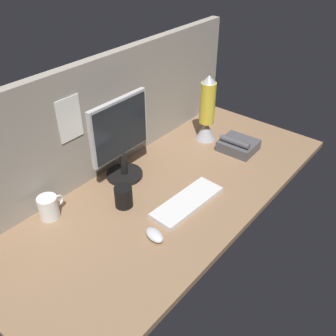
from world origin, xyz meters
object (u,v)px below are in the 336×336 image
Objects in this scene: desk_phone at (238,145)px; monitor at (121,137)px; mouse at (155,235)px; lava_lamp at (207,113)px; mug_ceramic_white at (49,207)px; mug_black_travel at (124,197)px; keyboard at (187,202)px.

monitor is at bearing 150.84° from desk_phone.
monitor reaches higher than mouse.
monitor is 67.61cm from desk_phone.
lava_lamp is 24.60cm from desk_phone.
monitor is at bearing -4.42° from mug_ceramic_white.
mug_ceramic_white is 104.21cm from desk_phone.
monitor reaches higher than mug_black_travel.
lava_lamp is at bearing 30.03° from keyboard.
mouse is 0.79× the size of mug_ceramic_white.
mug_ceramic_white reaches higher than keyboard.
mug_black_travel is 31.99cm from mug_ceramic_white.
keyboard is 3.06× the size of mug_ceramic_white.
mug_black_travel is at bearing -175.55° from lava_lamp.
keyboard is 3.74× the size of mug_black_travel.
keyboard is 28.68cm from mug_black_travel.
keyboard is 54.45cm from desk_phone.
mug_ceramic_white reaches higher than desk_phone.
mug_ceramic_white is (-25.38, 19.46, 0.21)cm from mug_black_travel.
monitor is 4.15× the size of mug_black_travel.
lava_lamp is (53.35, 26.97, 14.99)cm from keyboard.
mouse is at bearing -159.42° from lava_lamp.
mug_black_travel is at bearing -37.48° from mug_ceramic_white.
desk_phone reaches higher than mouse.
mug_ceramic_white is 0.32× the size of lava_lamp.
mug_black_travel is 74.43cm from desk_phone.
lava_lamp reaches higher than keyboard.
mug_black_travel reaches higher than desk_phone.
desk_phone is at bearing -88.00° from lava_lamp.
keyboard is at bearing 20.36° from mouse.
mouse reaches higher than keyboard.
desk_phone is at bearing 9.52° from keyboard.
keyboard is 0.97× the size of lava_lamp.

